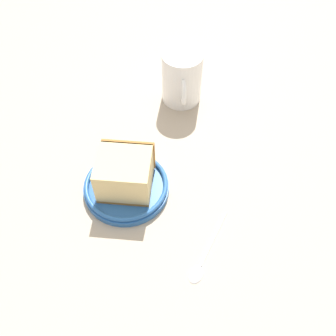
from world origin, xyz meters
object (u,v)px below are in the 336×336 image
Objects in this scene: cake_slice at (126,174)px; teaspoon at (202,261)px; small_plate at (127,188)px; tea_mug at (182,77)px.

teaspoon is at bearing -88.17° from cake_slice.
small_plate is 17.48cm from teaspoon.
small_plate is 1.35× the size of tea_mug.
cake_slice is 1.11× the size of tea_mug.
tea_mug is (21.55, 10.56, 0.81)cm from cake_slice.
tea_mug reaches higher than small_plate.
small_plate is 1.14× the size of teaspoon.
tea_mug is at bearing 26.30° from small_plate.
cake_slice is at bearing 44.03° from small_plate.
cake_slice is (0.20, 0.19, 3.66)cm from small_plate.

